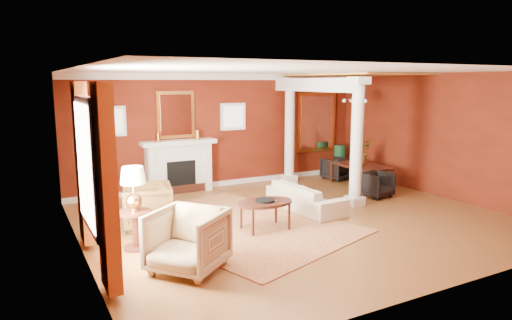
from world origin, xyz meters
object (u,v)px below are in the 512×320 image
coffee_table (265,204)px  dining_table (361,169)px  armchair_leopard (147,204)px  sofa (306,193)px  armchair_stripe (187,238)px  side_table (134,195)px

coffee_table → dining_table: bearing=25.9°
armchair_leopard → coffee_table: 2.20m
sofa → dining_table: (2.56, 1.18, 0.09)m
coffee_table → dining_table: size_ratio=0.64×
armchair_stripe → coffee_table: bearing=80.7°
armchair_leopard → sofa: bearing=95.2°
armchair_stripe → dining_table: size_ratio=0.60×
coffee_table → side_table: side_table is taller
armchair_leopard → armchair_stripe: 2.25m
armchair_stripe → coffee_table: 2.17m
armchair_stripe → armchair_leopard: bearing=140.5°
sofa → armchair_stripe: size_ratio=1.95×
sofa → armchair_leopard: armchair_leopard is taller
armchair_stripe → side_table: 1.37m
sofa → armchair_leopard: size_ratio=2.15×
side_table → dining_table: 6.56m
coffee_table → side_table: bearing=176.4°
coffee_table → armchair_leopard: bearing=148.0°
sofa → dining_table: 2.82m
coffee_table → side_table: 2.37m
armchair_stripe → dining_table: (5.85, 3.00, -0.03)m
coffee_table → sofa: bearing=27.9°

